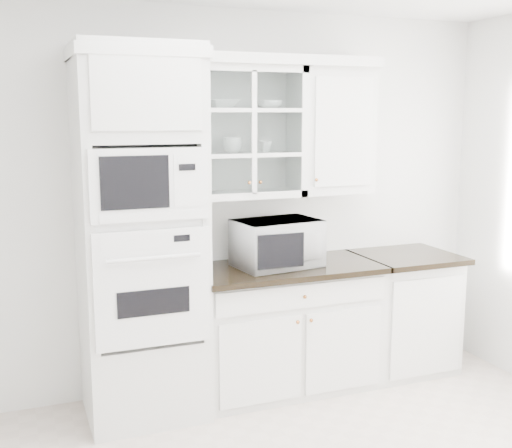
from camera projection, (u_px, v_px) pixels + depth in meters
name	position (u px, v px, depth m)	size (l,w,h in m)	color
room_shell	(316.00, 152.00, 3.37)	(4.00, 3.50, 2.70)	white
oven_column	(141.00, 237.00, 4.10)	(0.76, 0.68, 2.40)	silver
base_cabinet_run	(285.00, 326.00, 4.63)	(1.32, 0.67, 0.92)	silver
extra_base_cabinet	(403.00, 311.00, 4.98)	(0.72, 0.67, 0.92)	silver
upper_cabinet_glass	(245.00, 132.00, 4.43)	(0.80, 0.33, 0.90)	silver
upper_cabinet_solid	(332.00, 131.00, 4.67)	(0.55, 0.33, 0.90)	silver
crown_molding	(232.00, 59.00, 4.28)	(2.14, 0.38, 0.07)	white
countertop_microwave	(276.00, 243.00, 4.49)	(0.57, 0.47, 0.33)	white
bowl_a	(219.00, 104.00, 4.31)	(0.25, 0.25, 0.06)	white
bowl_b	(269.00, 105.00, 4.44)	(0.18, 0.18, 0.06)	white
cup_a	(233.00, 145.00, 4.39)	(0.14, 0.14, 0.11)	white
cup_b	(266.00, 147.00, 4.48)	(0.09, 0.09, 0.08)	white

